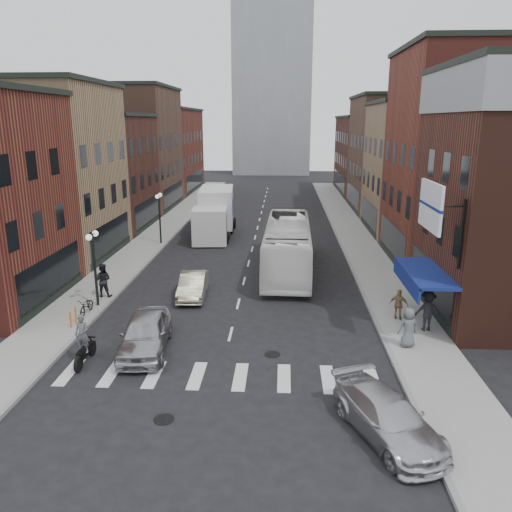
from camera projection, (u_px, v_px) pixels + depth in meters
The scene contains 31 objects.
ground at pixel (228, 343), 22.32m from camera, with size 160.00×160.00×0.00m, color black.
sidewalk_left at pixel (160, 233), 43.95m from camera, with size 3.00×74.00×0.15m, color gray.
sidewalk_right at pixel (354, 235), 43.04m from camera, with size 3.00×74.00×0.15m, color gray.
curb_left at pixel (176, 234), 43.89m from camera, with size 0.20×74.00×0.16m, color gray.
curb_right at pixel (336, 236), 43.14m from camera, with size 0.20×74.00×0.16m, color gray.
crosswalk_stripes at pixel (220, 376), 19.43m from camera, with size 12.00×2.20×0.01m, color silver.
bldg_left_mid_a at pixel (36, 172), 35.00m from camera, with size 10.30×10.20×12.30m.
bldg_left_mid_b at pixel (91, 172), 44.90m from camera, with size 10.30×10.20×10.30m.
bldg_left_far_a at pixel (127, 149), 55.10m from camera, with size 10.30×12.20×13.30m.
bldg_left_far_b at pixel (158, 151), 68.85m from camera, with size 10.30×16.20×11.30m.
bldg_right_mid_a at pixel (474, 159), 33.13m from camera, with size 10.30×10.20×14.30m.
bldg_right_mid_b at pixel (430, 168), 43.16m from camera, with size 10.30×10.20×11.30m.
bldg_right_far_a at pixel (401, 154), 53.63m from camera, with size 10.30×12.20×12.30m.
bldg_right_far_b at pixel (377, 155), 67.38m from camera, with size 10.30×16.20×10.30m.
awning_blue at pixel (421, 274), 23.56m from camera, with size 1.80×5.00×0.78m.
billboard_sign at pixel (433, 208), 20.73m from camera, with size 1.52×3.00×3.70m.
distant_tower at pixel (273, 34), 90.92m from camera, with size 14.00×14.00×50.00m, color #9399A0.
streetlamp_near at pixel (94, 255), 25.81m from camera, with size 0.32×1.22×4.11m.
streetlamp_far at pixel (159, 209), 39.30m from camera, with size 0.32×1.22×4.11m.
bike_rack at pixel (73, 317), 23.83m from camera, with size 0.08×0.68×0.80m.
box_truck at pixel (215, 213), 42.64m from camera, with size 3.27×9.32×3.97m.
motorcycle_rider at pixel (83, 341), 20.18m from camera, with size 0.59×2.10×2.14m.
transit_bus at pixel (288, 246), 32.71m from camera, with size 2.86×12.21×3.40m, color white.
sedan_left_near at pixel (145, 333), 21.38m from camera, with size 1.93×4.81×1.64m, color #B1B0B5.
sedan_left_far at pixel (193, 285), 28.07m from camera, with size 1.41×4.04×1.33m, color beige.
curb_car at pixel (388, 417), 15.57m from camera, with size 1.90×4.67×1.35m, color silver.
parked_bicycle at pixel (87, 306), 25.22m from camera, with size 0.55×1.59×0.84m, color black.
ped_left_solo at pixel (103, 280), 27.59m from camera, with size 0.92×0.53×1.90m, color black.
ped_right_a at pixel (427, 311), 23.10m from camera, with size 1.25×0.62×1.94m, color black.
ped_right_b at pixel (399, 304), 24.47m from camera, with size 0.90×0.45×1.53m, color olive.
ped_right_c at pixel (408, 327), 21.45m from camera, with size 0.86×0.56×1.76m, color #585C60.
Camera 1 is at (2.38, -20.41, 9.62)m, focal length 35.00 mm.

